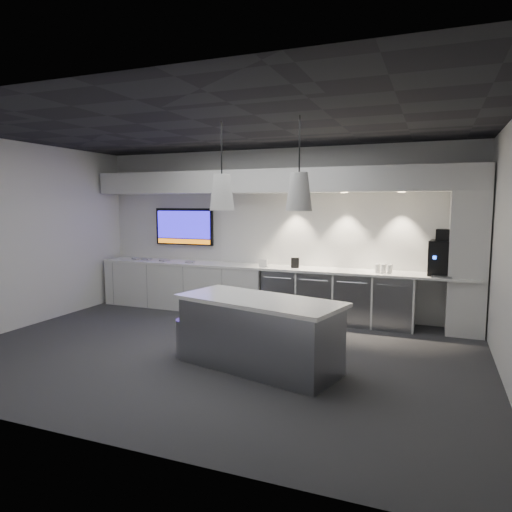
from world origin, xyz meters
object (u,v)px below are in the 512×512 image
at_px(bin, 189,338).
at_px(coffee_machine, 443,256).
at_px(wall_tv, 184,227).
at_px(island, 259,333).

xyz_separation_m(bin, coffee_machine, (3.10, 2.48, 0.95)).
distance_m(wall_tv, coffee_machine, 4.77).
xyz_separation_m(wall_tv, bin, (1.65, -2.73, -1.31)).
bearing_deg(bin, wall_tv, 121.16).
distance_m(island, bin, 1.03).
bearing_deg(wall_tv, island, -46.36).
relative_size(wall_tv, coffee_machine, 1.74).
bearing_deg(island, coffee_machine, 64.93).
bearing_deg(wall_tv, coffee_machine, -2.98).
relative_size(island, bin, 4.42).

